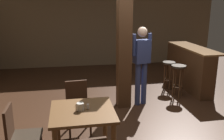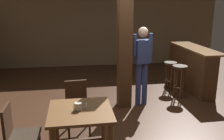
{
  "view_description": "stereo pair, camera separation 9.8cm",
  "coord_description": "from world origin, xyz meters",
  "px_view_note": "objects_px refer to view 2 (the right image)",
  "views": [
    {
      "loc": [
        -1.36,
        -4.33,
        2.21
      ],
      "look_at": [
        -0.53,
        0.2,
        0.96
      ],
      "focal_mm": 40.0,
      "sensor_mm": 36.0,
      "label": 1
    },
    {
      "loc": [
        -1.26,
        -4.35,
        2.21
      ],
      "look_at": [
        -0.53,
        0.2,
        0.96
      ],
      "focal_mm": 40.0,
      "sensor_mm": 36.0,
      "label": 2
    }
  ],
  "objects_px": {
    "standing_person": "(142,61)",
    "dining_table": "(81,119)",
    "bar_stool_near": "(180,74)",
    "napkin_cup": "(78,106)",
    "bar_counter": "(190,68)",
    "chair_north": "(77,104)",
    "bar_stool_mid": "(170,69)",
    "chair_west": "(17,133)",
    "salt_shaker": "(86,106)"
  },
  "relations": [
    {
      "from": "bar_counter",
      "to": "bar_stool_near",
      "type": "bearing_deg",
      "value": -132.91
    },
    {
      "from": "chair_west",
      "to": "standing_person",
      "type": "relative_size",
      "value": 0.52
    },
    {
      "from": "chair_west",
      "to": "bar_stool_mid",
      "type": "bearing_deg",
      "value": 39.77
    },
    {
      "from": "chair_north",
      "to": "chair_west",
      "type": "height_order",
      "value": "same"
    },
    {
      "from": "standing_person",
      "to": "bar_stool_near",
      "type": "xyz_separation_m",
      "value": [
        1.0,
        0.27,
        -0.42
      ]
    },
    {
      "from": "bar_stool_mid",
      "to": "salt_shaker",
      "type": "bearing_deg",
      "value": -131.07
    },
    {
      "from": "bar_stool_near",
      "to": "chair_west",
      "type": "bearing_deg",
      "value": -146.75
    },
    {
      "from": "salt_shaker",
      "to": "bar_counter",
      "type": "bearing_deg",
      "value": 43.08
    },
    {
      "from": "dining_table",
      "to": "bar_stool_mid",
      "type": "relative_size",
      "value": 1.2
    },
    {
      "from": "standing_person",
      "to": "bar_counter",
      "type": "bearing_deg",
      "value": 29.52
    },
    {
      "from": "dining_table",
      "to": "salt_shaker",
      "type": "bearing_deg",
      "value": 22.18
    },
    {
      "from": "chair_north",
      "to": "chair_west",
      "type": "distance_m",
      "value": 1.2
    },
    {
      "from": "dining_table",
      "to": "bar_stool_mid",
      "type": "distance_m",
      "value": 3.6
    },
    {
      "from": "chair_north",
      "to": "standing_person",
      "type": "bearing_deg",
      "value": 34.44
    },
    {
      "from": "napkin_cup",
      "to": "bar_counter",
      "type": "bearing_deg",
      "value": 42.35
    },
    {
      "from": "chair_north",
      "to": "napkin_cup",
      "type": "bearing_deg",
      "value": -89.55
    },
    {
      "from": "napkin_cup",
      "to": "bar_counter",
      "type": "xyz_separation_m",
      "value": [
        3.0,
        2.74,
        -0.28
      ]
    },
    {
      "from": "napkin_cup",
      "to": "bar_stool_mid",
      "type": "distance_m",
      "value": 3.63
    },
    {
      "from": "napkin_cup",
      "to": "bar_counter",
      "type": "distance_m",
      "value": 4.07
    },
    {
      "from": "dining_table",
      "to": "napkin_cup",
      "type": "distance_m",
      "value": 0.2
    },
    {
      "from": "napkin_cup",
      "to": "salt_shaker",
      "type": "distance_m",
      "value": 0.11
    },
    {
      "from": "napkin_cup",
      "to": "standing_person",
      "type": "height_order",
      "value": "standing_person"
    },
    {
      "from": "bar_counter",
      "to": "bar_stool_mid",
      "type": "height_order",
      "value": "bar_counter"
    },
    {
      "from": "bar_counter",
      "to": "bar_stool_near",
      "type": "distance_m",
      "value": 0.85
    },
    {
      "from": "napkin_cup",
      "to": "salt_shaker",
      "type": "xyz_separation_m",
      "value": [
        0.11,
        0.03,
        -0.02
      ]
    },
    {
      "from": "chair_north",
      "to": "bar_counter",
      "type": "relative_size",
      "value": 0.44
    },
    {
      "from": "dining_table",
      "to": "chair_north",
      "type": "height_order",
      "value": "chair_north"
    },
    {
      "from": "standing_person",
      "to": "bar_stool_near",
      "type": "distance_m",
      "value": 1.11
    },
    {
      "from": "bar_stool_near",
      "to": "napkin_cup",
      "type": "bearing_deg",
      "value": -138.91
    },
    {
      "from": "salt_shaker",
      "to": "bar_counter",
      "type": "xyz_separation_m",
      "value": [
        2.9,
        2.71,
        -0.26
      ]
    },
    {
      "from": "salt_shaker",
      "to": "standing_person",
      "type": "distance_m",
      "value": 2.25
    },
    {
      "from": "chair_north",
      "to": "chair_west",
      "type": "relative_size",
      "value": 1.0
    },
    {
      "from": "dining_table",
      "to": "chair_west",
      "type": "relative_size",
      "value": 0.98
    },
    {
      "from": "chair_north",
      "to": "napkin_cup",
      "type": "height_order",
      "value": "chair_north"
    },
    {
      "from": "chair_north",
      "to": "bar_stool_mid",
      "type": "xyz_separation_m",
      "value": [
        2.43,
        1.83,
        0.03
      ]
    },
    {
      "from": "napkin_cup",
      "to": "bar_stool_near",
      "type": "height_order",
      "value": "napkin_cup"
    },
    {
      "from": "salt_shaker",
      "to": "bar_stool_near",
      "type": "xyz_separation_m",
      "value": [
        2.31,
        2.08,
        -0.23
      ]
    },
    {
      "from": "chair_west",
      "to": "napkin_cup",
      "type": "bearing_deg",
      "value": 1.22
    },
    {
      "from": "bar_stool_near",
      "to": "bar_stool_mid",
      "type": "relative_size",
      "value": 1.07
    },
    {
      "from": "dining_table",
      "to": "chair_west",
      "type": "distance_m",
      "value": 0.86
    },
    {
      "from": "bar_stool_mid",
      "to": "napkin_cup",
      "type": "bearing_deg",
      "value": -132.05
    },
    {
      "from": "salt_shaker",
      "to": "napkin_cup",
      "type": "bearing_deg",
      "value": -164.63
    },
    {
      "from": "dining_table",
      "to": "chair_north",
      "type": "distance_m",
      "value": 0.87
    },
    {
      "from": "bar_stool_near",
      "to": "chair_north",
      "type": "bearing_deg",
      "value": -152.76
    },
    {
      "from": "chair_west",
      "to": "salt_shaker",
      "type": "bearing_deg",
      "value": 2.9
    },
    {
      "from": "bar_stool_near",
      "to": "dining_table",
      "type": "bearing_deg",
      "value": -138.54
    },
    {
      "from": "bar_counter",
      "to": "chair_west",
      "type": "bearing_deg",
      "value": -144.27
    },
    {
      "from": "bar_stool_near",
      "to": "bar_stool_mid",
      "type": "xyz_separation_m",
      "value": [
        0.0,
        0.58,
        -0.04
      ]
    },
    {
      "from": "standing_person",
      "to": "dining_table",
      "type": "bearing_deg",
      "value": -127.1
    },
    {
      "from": "standing_person",
      "to": "bar_counter",
      "type": "relative_size",
      "value": 0.85
    }
  ]
}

